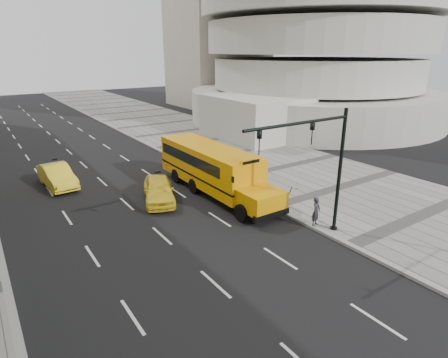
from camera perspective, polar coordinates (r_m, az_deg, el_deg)
ground at (r=24.06m, az=-12.36°, el=-3.23°), size 140.00×140.00×0.00m
sidewalk_museum at (r=30.20m, az=9.13°, el=1.75°), size 12.00×140.00×0.15m
curb_museum at (r=26.62m, az=-0.38°, el=-0.39°), size 0.30×140.00×0.15m
guggenheim at (r=54.44m, az=10.15°, el=23.71°), size 33.20×42.20×35.00m
school_bus at (r=24.51m, az=-1.99°, el=2.03°), size 2.96×11.56×3.19m
taxi_near at (r=23.48m, az=-9.93°, el=-1.66°), size 3.21×4.74×1.50m
taxi_far at (r=28.10m, az=-24.08°, el=0.43°), size 1.94×4.72×1.52m
pedestrian at (r=20.26m, az=13.86°, el=-4.81°), size 0.67×0.54×1.58m
traffic_signal at (r=17.99m, az=14.61°, el=2.77°), size 6.18×0.36×6.40m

